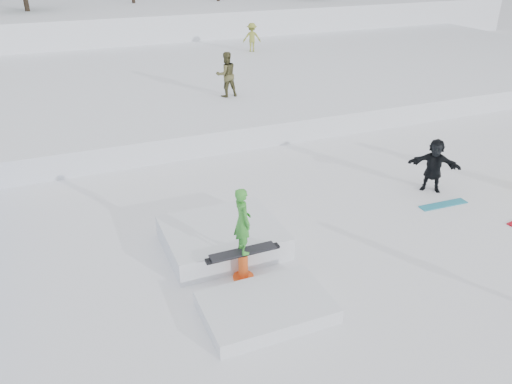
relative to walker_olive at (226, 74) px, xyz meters
name	(u,v)px	position (x,y,z in m)	size (l,w,h in m)	color
ground	(271,283)	(-2.94, -10.86, -1.67)	(120.00, 120.00, 0.00)	white
snow_berm	(93,24)	(-2.94, 19.14, -0.47)	(60.00, 14.00, 2.40)	white
snow_midrise	(131,83)	(-2.94, 5.14, -1.27)	(50.00, 18.00, 0.80)	white
walker_olive	(226,74)	(0.00, 0.00, 0.00)	(0.85, 0.66, 1.75)	brown
walker_ygreen	(252,37)	(4.36, 7.98, -0.11)	(0.99, 0.57, 1.54)	olive
spectator_dark	(434,165)	(3.04, -8.63, -0.91)	(1.42, 0.45, 1.53)	black
loose_board_teal	(443,204)	(2.76, -9.51, -1.66)	(1.40, 0.28, 0.03)	teal
jib_rail_feature	(234,252)	(-3.41, -9.90, -1.37)	(2.60, 4.40, 2.11)	white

